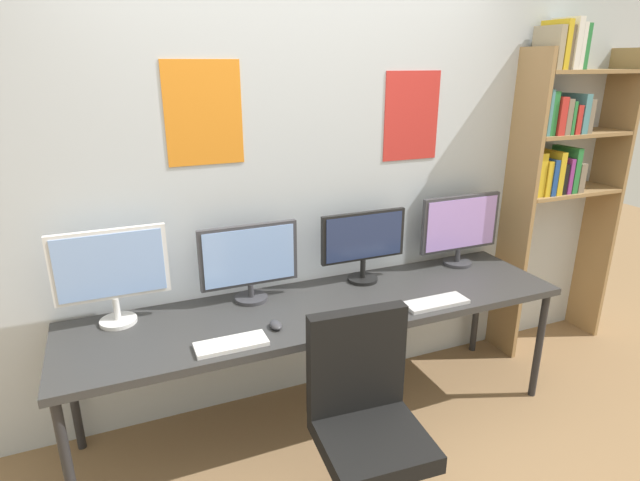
% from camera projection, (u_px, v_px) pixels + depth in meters
% --- Properties ---
extents(wall_back, '(5.10, 0.11, 2.60)m').
position_uv_depth(wall_back, '(295.00, 186.00, 2.96)').
color(wall_back, silver).
rests_on(wall_back, ground_plane).
extents(desk, '(2.70, 0.68, 0.74)m').
position_uv_depth(desk, '(324.00, 312.00, 2.80)').
color(desk, '#333333').
rests_on(desk, ground_plane).
extents(bookshelf, '(0.83, 0.28, 2.23)m').
position_uv_depth(bookshelf, '(561.00, 153.00, 3.43)').
color(bookshelf, '#9E7A4C').
rests_on(bookshelf, ground_plane).
extents(office_chair, '(0.52, 0.52, 0.99)m').
position_uv_depth(office_chair, '(366.00, 445.00, 2.24)').
color(office_chair, '#2D2D33').
rests_on(office_chair, ground_plane).
extents(monitor_far_left, '(0.54, 0.18, 0.49)m').
position_uv_depth(monitor_far_left, '(111.00, 270.00, 2.50)').
color(monitor_far_left, silver).
rests_on(monitor_far_left, desk).
extents(monitor_center_left, '(0.54, 0.18, 0.43)m').
position_uv_depth(monitor_center_left, '(249.00, 260.00, 2.77)').
color(monitor_center_left, '#38383D').
rests_on(monitor_center_left, desk).
extents(monitor_center_right, '(0.53, 0.18, 0.42)m').
position_uv_depth(monitor_center_right, '(363.00, 241.00, 3.01)').
color(monitor_center_right, black).
rests_on(monitor_center_right, desk).
extents(monitor_far_right, '(0.56, 0.18, 0.45)m').
position_uv_depth(monitor_far_right, '(460.00, 227.00, 3.26)').
color(monitor_far_right, '#38383D').
rests_on(monitor_far_right, desk).
extents(keyboard_left, '(0.33, 0.13, 0.02)m').
position_uv_depth(keyboard_left, '(231.00, 344.00, 2.37)').
color(keyboard_left, silver).
rests_on(keyboard_left, desk).
extents(keyboard_right, '(0.36, 0.13, 0.02)m').
position_uv_depth(keyboard_right, '(436.00, 303.00, 2.78)').
color(keyboard_right, silver).
rests_on(keyboard_right, desk).
extents(computer_mouse, '(0.06, 0.10, 0.03)m').
position_uv_depth(computer_mouse, '(276.00, 325.00, 2.53)').
color(computer_mouse, '#38383D').
rests_on(computer_mouse, desk).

